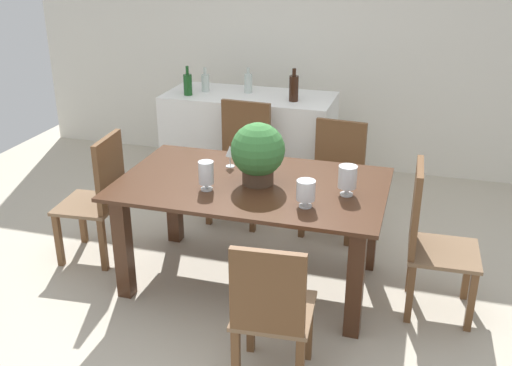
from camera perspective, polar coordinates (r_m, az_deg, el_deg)
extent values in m
plane|color=#BCB29E|center=(4.30, -0.74, -9.87)|extent=(7.04, 7.04, 0.00)
cube|color=silver|center=(6.24, 6.45, 13.23)|extent=(6.40, 0.10, 2.60)
cube|color=#422616|center=(4.03, -0.39, -0.10)|extent=(1.80, 1.09, 0.03)
cube|color=#422616|center=(4.13, -12.55, -6.00)|extent=(0.10, 0.10, 0.74)
cube|color=#422616|center=(3.70, 9.44, -9.37)|extent=(0.10, 0.10, 0.74)
cube|color=#422616|center=(4.80, -7.83, -1.42)|extent=(0.10, 0.10, 0.74)
cube|color=#422616|center=(4.44, 10.90, -3.74)|extent=(0.10, 0.10, 0.74)
cube|color=brown|center=(3.56, 5.05, -13.63)|extent=(0.05, 0.05, 0.42)
cube|color=brown|center=(3.61, -0.51, -13.01)|extent=(0.05, 0.05, 0.42)
cube|color=brown|center=(3.32, -1.93, -16.64)|extent=(0.05, 0.05, 0.42)
cube|color=brown|center=(3.30, 1.75, -12.06)|extent=(0.45, 0.47, 0.03)
cube|color=brown|center=(3.00, 1.11, -10.38)|extent=(0.39, 0.07, 0.46)
cube|color=brown|center=(4.00, 19.84, -10.60)|extent=(0.05, 0.05, 0.42)
cube|color=brown|center=(4.31, 19.51, -7.95)|extent=(0.05, 0.05, 0.42)
cube|color=brown|center=(3.97, 14.48, -10.16)|extent=(0.05, 0.05, 0.42)
cube|color=brown|center=(4.29, 14.57, -7.52)|extent=(0.05, 0.05, 0.42)
cube|color=brown|center=(4.03, 17.47, -6.31)|extent=(0.46, 0.46, 0.03)
cube|color=brown|center=(3.89, 15.01, -2.27)|extent=(0.05, 0.41, 0.56)
cube|color=brown|center=(4.88, 4.40, -2.91)|extent=(0.05, 0.05, 0.42)
cube|color=brown|center=(4.79, 8.80, -3.63)|extent=(0.05, 0.05, 0.42)
cube|color=brown|center=(5.20, 5.67, -1.25)|extent=(0.05, 0.05, 0.42)
cube|color=brown|center=(5.12, 9.80, -1.89)|extent=(0.05, 0.05, 0.42)
cube|color=brown|center=(4.90, 7.29, -0.04)|extent=(0.50, 0.49, 0.03)
cube|color=brown|center=(5.00, 8.05, 3.38)|extent=(0.42, 0.08, 0.46)
cube|color=brown|center=(5.09, -4.55, -1.76)|extent=(0.05, 0.05, 0.42)
cube|color=brown|center=(4.95, -0.32, -2.45)|extent=(0.05, 0.05, 0.42)
cube|color=brown|center=(5.39, -2.98, -0.30)|extent=(0.05, 0.05, 0.42)
cube|color=brown|center=(5.25, 1.05, -0.90)|extent=(0.05, 0.05, 0.42)
cube|color=brown|center=(5.08, -1.74, 0.97)|extent=(0.50, 0.46, 0.03)
cube|color=brown|center=(5.15, -0.96, 4.76)|extent=(0.44, 0.07, 0.56)
cube|color=brown|center=(4.98, -16.24, -3.24)|extent=(0.05, 0.05, 0.42)
cube|color=brown|center=(4.69, -18.32, -5.19)|extent=(0.05, 0.05, 0.42)
cube|color=brown|center=(4.83, -12.50, -3.67)|extent=(0.05, 0.05, 0.42)
cube|color=brown|center=(4.53, -14.39, -5.73)|extent=(0.05, 0.05, 0.42)
cube|color=brown|center=(4.66, -15.64, -1.99)|extent=(0.46, 0.48, 0.03)
cube|color=brown|center=(4.47, -13.79, 1.02)|extent=(0.07, 0.42, 0.53)
cylinder|color=#4C3828|center=(3.99, 0.18, 0.67)|extent=(0.21, 0.21, 0.10)
sphere|color=#387538|center=(3.92, 0.18, 3.20)|extent=(0.36, 0.36, 0.36)
sphere|color=#C64C56|center=(4.04, 0.93, 3.05)|extent=(0.04, 0.04, 0.04)
sphere|color=#C64C56|center=(4.00, -1.10, 2.98)|extent=(0.06, 0.06, 0.06)
sphere|color=#C64C56|center=(3.84, 1.72, 3.44)|extent=(0.04, 0.04, 0.04)
sphere|color=#C64C56|center=(4.00, -1.46, 4.00)|extent=(0.06, 0.06, 0.06)
cylinder|color=silver|center=(3.92, -4.73, -0.56)|extent=(0.08, 0.08, 0.01)
cylinder|color=silver|center=(3.91, -4.74, -0.26)|extent=(0.02, 0.02, 0.03)
cylinder|color=silver|center=(3.87, -4.78, 1.00)|extent=(0.10, 0.10, 0.15)
cylinder|color=silver|center=(3.68, 4.73, -2.18)|extent=(0.08, 0.08, 0.01)
cylinder|color=silver|center=(3.67, 4.74, -1.84)|extent=(0.02, 0.02, 0.04)
cylinder|color=silver|center=(3.64, 4.78, -0.68)|extent=(0.12, 0.12, 0.12)
cylinder|color=silver|center=(3.87, 8.63, -1.06)|extent=(0.08, 0.08, 0.01)
cylinder|color=silver|center=(3.86, 8.65, -0.69)|extent=(0.03, 0.03, 0.04)
cylinder|color=silver|center=(3.82, 8.73, 0.59)|extent=(0.12, 0.12, 0.14)
cylinder|color=silver|center=(4.30, -2.48, 1.62)|extent=(0.06, 0.06, 0.00)
cylinder|color=silver|center=(4.29, -2.48, 2.13)|extent=(0.01, 0.01, 0.08)
cone|color=silver|center=(4.26, -2.50, 3.10)|extent=(0.06, 0.06, 0.08)
cube|color=white|center=(5.72, -0.62, 3.88)|extent=(1.57, 0.70, 0.93)
cylinder|color=#194C1E|center=(5.59, -6.52, 9.29)|extent=(0.08, 0.08, 0.19)
cylinder|color=#194C1E|center=(5.56, -6.58, 10.64)|extent=(0.03, 0.03, 0.08)
cylinder|color=#B2BFB7|center=(5.71, -4.85, 9.49)|extent=(0.07, 0.07, 0.16)
cylinder|color=#B2BFB7|center=(5.68, -4.89, 10.60)|extent=(0.03, 0.03, 0.07)
cylinder|color=#B2BFB7|center=(5.64, -0.74, 9.48)|extent=(0.07, 0.07, 0.18)
cylinder|color=#B2BFB7|center=(5.61, -0.75, 10.65)|extent=(0.03, 0.03, 0.06)
cylinder|color=black|center=(5.35, 3.62, 8.98)|extent=(0.08, 0.08, 0.23)
cylinder|color=black|center=(5.32, 3.66, 10.51)|extent=(0.03, 0.03, 0.07)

